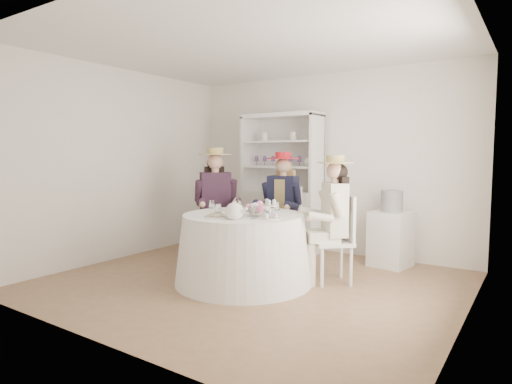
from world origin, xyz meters
The scene contains 23 objects.
ground centered at (0.00, 0.00, 0.00)m, with size 4.50×4.50×0.00m, color brown.
ceiling centered at (0.00, 0.00, 2.70)m, with size 4.50×4.50×0.00m, color white.
wall_back centered at (0.00, 2.00, 1.35)m, with size 4.50×4.50×0.00m, color white.
wall_front centered at (0.00, -2.00, 1.35)m, with size 4.50×4.50×0.00m, color white.
wall_left centered at (-2.25, 0.00, 1.35)m, with size 4.50×4.50×0.00m, color white.
wall_right centered at (2.25, 0.00, 1.35)m, with size 4.50×4.50×0.00m, color white.
tea_table centered at (-0.08, -0.04, 0.40)m, with size 1.59×1.59×0.80m.
hutch centered at (-0.58, 1.70, 0.75)m, with size 1.41×0.90×2.11m.
side_table centered at (1.13, 1.64, 0.37)m, with size 0.47×0.47×0.73m, color silver.
hatbox centered at (1.13, 1.64, 0.87)m, with size 0.28×0.28×0.28m, color black.
guest_left centered at (-0.94, 0.51, 0.89)m, with size 0.67×0.66×1.58m.
guest_mid centered at (-0.16, 0.98, 0.86)m, with size 0.56×0.58×1.52m.
guest_right centered at (0.78, 0.51, 0.83)m, with size 0.63×0.62×1.48m.
spare_chair centered at (-0.79, 1.48, 0.51)m, with size 0.41×0.41×0.95m.
teacup_a centered at (-0.27, 0.13, 0.84)m, with size 0.09×0.09×0.07m, color white.
teacup_b centered at (-0.14, 0.24, 0.83)m, with size 0.07×0.07×0.07m, color white.
teacup_c centered at (0.20, 0.07, 0.83)m, with size 0.08×0.08×0.06m, color white.
flower_bowl centered at (0.12, -0.09, 0.83)m, with size 0.21×0.21×0.05m, color white.
flower_arrangement centered at (0.15, -0.08, 0.90)m, with size 0.21×0.21×0.08m.
table_teapot centered at (0.08, -0.43, 0.89)m, with size 0.27×0.19×0.20m.
sandwich_plate centered at (-0.17, -0.41, 0.82)m, with size 0.28×0.28×0.06m.
cupcake_stand centered at (0.37, -0.18, 0.87)m, with size 0.22×0.22×0.20m.
stemware_set centered at (-0.08, -0.04, 0.88)m, with size 0.80×0.84×0.15m.
Camera 1 is at (2.76, -4.02, 1.48)m, focal length 30.00 mm.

